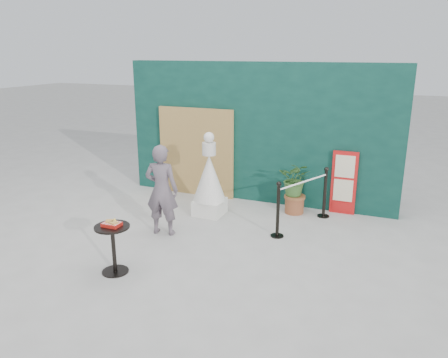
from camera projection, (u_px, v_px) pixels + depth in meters
ground at (196, 258)px, 7.06m from camera, size 60.00×60.00×0.00m
back_wall at (258, 133)px, 9.43m from camera, size 6.00×0.30×3.00m
bamboo_fence at (196, 152)px, 9.90m from camera, size 1.80×0.08×2.00m
woman at (162, 190)px, 7.78m from camera, size 0.66×0.48×1.66m
menu_board at (344, 183)px, 8.81m from camera, size 0.50×0.07×1.30m
statue at (209, 182)px, 8.75m from camera, size 0.66×0.66×1.70m
cafe_table at (113, 242)px, 6.47m from camera, size 0.52×0.52×0.75m
food_basket at (112, 224)px, 6.39m from camera, size 0.26×0.19×0.11m
planter at (295, 184)px, 8.84m from camera, size 0.64×0.55×1.08m
stanchion_barrier at (303, 201)px, 8.20m from camera, size 0.84×1.54×1.03m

